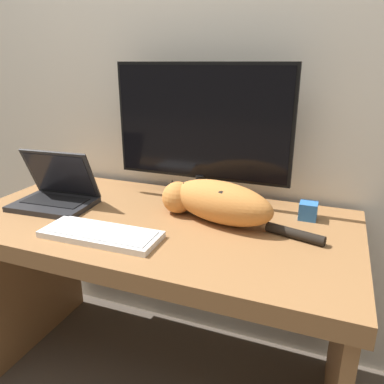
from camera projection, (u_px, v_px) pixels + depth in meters
The scene contains 7 objects.
wall_back at pixel (198, 51), 1.50m from camera, with size 6.40×0.06×2.60m.
desk at pixel (158, 258), 1.38m from camera, with size 1.39×0.70×0.73m.
monitor at pixel (201, 129), 1.41m from camera, with size 0.69×0.17×0.53m.
laptop at pixel (56, 194), 1.45m from camera, with size 0.31×0.23×0.21m.
external_keyboard at pixel (101, 234), 1.19m from camera, with size 0.39×0.15×0.02m.
cat at pixel (216, 201), 1.29m from camera, with size 0.58×0.25×0.15m.
small_toy at pixel (308, 211), 1.32m from camera, with size 0.06×0.06×0.06m.
Camera 1 is at (0.56, -0.74, 1.26)m, focal length 35.00 mm.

